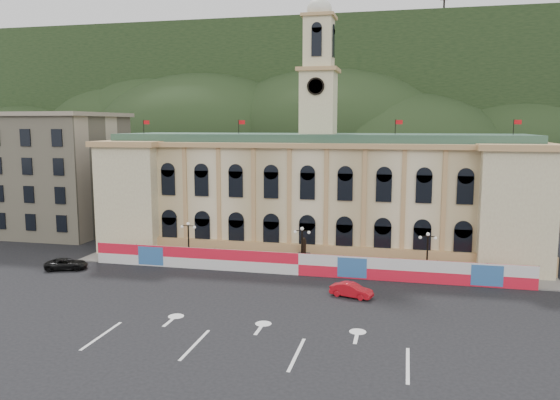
% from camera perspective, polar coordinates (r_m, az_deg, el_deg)
% --- Properties ---
extents(ground, '(260.00, 260.00, 0.00)m').
position_cam_1_polar(ground, '(48.11, -1.60, -12.59)').
color(ground, black).
rests_on(ground, ground).
extents(lane_markings, '(26.00, 10.00, 0.02)m').
position_cam_1_polar(lane_markings, '(43.63, -3.31, -14.81)').
color(lane_markings, white).
rests_on(lane_markings, ground).
extents(hill_ridge, '(230.00, 80.00, 64.00)m').
position_cam_1_polar(hill_ridge, '(165.98, 9.23, 8.74)').
color(hill_ridge, black).
rests_on(hill_ridge, ground).
extents(city_hall, '(56.20, 17.60, 37.10)m').
position_cam_1_polar(city_hall, '(72.68, 3.90, 0.79)').
color(city_hall, beige).
rests_on(city_hall, ground).
extents(side_building_left, '(21.00, 17.00, 18.60)m').
position_cam_1_polar(side_building_left, '(92.59, -23.04, 2.64)').
color(side_building_left, '#B5A98B').
rests_on(side_building_left, ground).
extents(hoarding_fence, '(50.00, 0.44, 2.50)m').
position_cam_1_polar(hoarding_fence, '(61.74, 2.02, -6.72)').
color(hoarding_fence, red).
rests_on(hoarding_fence, ground).
extents(pavement, '(56.00, 5.50, 0.16)m').
position_cam_1_polar(pavement, '(64.60, 2.42, -7.13)').
color(pavement, slate).
rests_on(pavement, ground).
extents(statue, '(1.40, 1.40, 3.72)m').
position_cam_1_polar(statue, '(64.56, 2.47, -6.12)').
color(statue, '#595651').
rests_on(statue, ground).
extents(lamp_left, '(1.96, 0.44, 5.15)m').
position_cam_1_polar(lamp_left, '(67.14, -9.54, -4.03)').
color(lamp_left, black).
rests_on(lamp_left, ground).
extents(lamp_center, '(1.96, 0.44, 5.15)m').
position_cam_1_polar(lamp_center, '(63.17, 2.31, -4.68)').
color(lamp_center, black).
rests_on(lamp_center, ground).
extents(lamp_right, '(1.96, 0.44, 5.15)m').
position_cam_1_polar(lamp_right, '(62.17, 15.14, -5.16)').
color(lamp_right, black).
rests_on(lamp_right, ground).
extents(red_sedan, '(3.64, 4.95, 1.38)m').
position_cam_1_polar(red_sedan, '(54.73, 7.47, -9.32)').
color(red_sedan, '#B80D17').
rests_on(red_sedan, ground).
extents(black_suv, '(5.21, 6.16, 1.33)m').
position_cam_1_polar(black_suv, '(68.76, -21.41, -6.25)').
color(black_suv, black).
rests_on(black_suv, ground).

